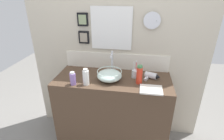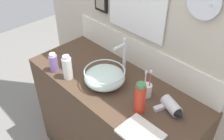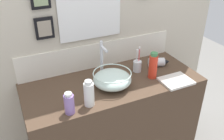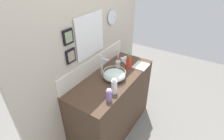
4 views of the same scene
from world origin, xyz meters
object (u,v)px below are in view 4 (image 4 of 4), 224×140
(shampoo_bottle, at_px, (129,61))
(hand_towel, at_px, (141,66))
(toothbrush_cup, at_px, (118,64))
(hair_drier, at_px, (125,59))
(faucet, at_px, (102,64))
(spray_bottle, at_px, (109,95))
(glass_bowl_sink, at_px, (114,75))
(soap_dispenser, at_px, (114,86))

(shampoo_bottle, bearing_deg, hand_towel, -46.14)
(toothbrush_cup, bearing_deg, hair_drier, -0.67)
(toothbrush_cup, bearing_deg, faucet, 166.49)
(spray_bottle, bearing_deg, hand_towel, 0.75)
(faucet, bearing_deg, hair_drier, -8.22)
(faucet, height_order, hair_drier, faucet)
(glass_bowl_sink, relative_size, spray_bottle, 1.89)
(faucet, bearing_deg, toothbrush_cup, -13.51)
(spray_bottle, relative_size, shampoo_bottle, 0.70)
(glass_bowl_sink, xyz_separation_m, soap_dispenser, (-0.22, -0.14, 0.03))
(faucet, xyz_separation_m, toothbrush_cup, (0.27, -0.06, -0.11))
(glass_bowl_sink, xyz_separation_m, toothbrush_cup, (0.27, 0.11, -0.01))
(shampoo_bottle, relative_size, soap_dispenser, 1.14)
(hair_drier, distance_m, spray_bottle, 0.86)
(spray_bottle, bearing_deg, toothbrush_cup, 23.28)
(toothbrush_cup, height_order, spray_bottle, toothbrush_cup)
(spray_bottle, xyz_separation_m, soap_dispenser, (0.13, 0.02, 0.02))
(faucet, relative_size, hand_towel, 1.24)
(faucet, relative_size, spray_bottle, 1.90)
(soap_dispenser, distance_m, hand_towel, 0.67)
(soap_dispenser, bearing_deg, shampoo_bottle, 11.97)
(shampoo_bottle, xyz_separation_m, hand_towel, (0.12, -0.13, -0.09))
(soap_dispenser, bearing_deg, toothbrush_cup, 26.68)
(faucet, distance_m, hair_drier, 0.48)
(soap_dispenser, bearing_deg, hand_towel, -1.03)
(hair_drier, relative_size, soap_dispenser, 1.04)
(faucet, bearing_deg, spray_bottle, -137.01)
(faucet, height_order, hand_towel, faucet)
(toothbrush_cup, height_order, hand_towel, toothbrush_cup)
(faucet, distance_m, shampoo_bottle, 0.38)
(faucet, xyz_separation_m, hand_towel, (0.44, -0.32, -0.15))
(glass_bowl_sink, bearing_deg, hand_towel, -18.50)
(glass_bowl_sink, bearing_deg, spray_bottle, -156.00)
(soap_dispenser, xyz_separation_m, hand_towel, (0.66, -0.01, -0.08))
(toothbrush_cup, height_order, soap_dispenser, toothbrush_cup)
(toothbrush_cup, xyz_separation_m, hand_towel, (0.18, -0.26, -0.04))
(spray_bottle, relative_size, hand_towel, 0.65)
(glass_bowl_sink, distance_m, hair_drier, 0.47)
(glass_bowl_sink, distance_m, faucet, 0.20)
(glass_bowl_sink, distance_m, toothbrush_cup, 0.29)
(hair_drier, xyz_separation_m, hand_towel, (-0.02, -0.25, -0.03))
(glass_bowl_sink, xyz_separation_m, hair_drier, (0.46, 0.11, -0.02))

